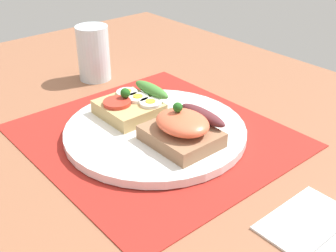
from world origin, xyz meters
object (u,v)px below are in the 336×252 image
object	(u,v)px
plate	(155,131)
fork	(332,231)
drinking_glass	(94,53)
napkin	(326,232)
sandwich_egg_tomato	(132,105)
sandwich_salmon	(183,129)

from	to	relation	value
plate	fork	world-z (taller)	plate
drinking_glass	napkin	bearing A→B (deg)	-4.40
plate	drinking_glass	size ratio (longest dim) A/B	2.61
sandwich_egg_tomato	sandwich_salmon	bearing A→B (deg)	1.02
sandwich_salmon	fork	distance (cm)	23.68
sandwich_egg_tomato	drinking_glass	xyz separation A→B (cm)	(-19.57, 5.12, 2.17)
napkin	drinking_glass	world-z (taller)	drinking_glass
plate	fork	bearing A→B (deg)	2.16
sandwich_salmon	drinking_glass	world-z (taller)	drinking_glass
plate	fork	xyz separation A→B (cm)	(29.44, 1.11, -0.18)
sandwich_salmon	napkin	size ratio (longest dim) A/B	0.85
sandwich_salmon	fork	bearing A→B (deg)	2.09
sandwich_salmon	drinking_glass	xyz separation A→B (cm)	(-31.47, 4.91, 1.54)
fork	plate	bearing A→B (deg)	-177.84
sandwich_egg_tomato	napkin	bearing A→B (deg)	1.53
sandwich_salmon	napkin	world-z (taller)	sandwich_salmon
fork	sandwich_salmon	bearing A→B (deg)	-177.91
napkin	fork	distance (cm)	0.72
sandwich_egg_tomato	drinking_glass	distance (cm)	20.34
napkin	drinking_glass	distance (cm)	54.80
drinking_glass	sandwich_salmon	bearing A→B (deg)	-8.86
fork	drinking_glass	distance (cm)	55.27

